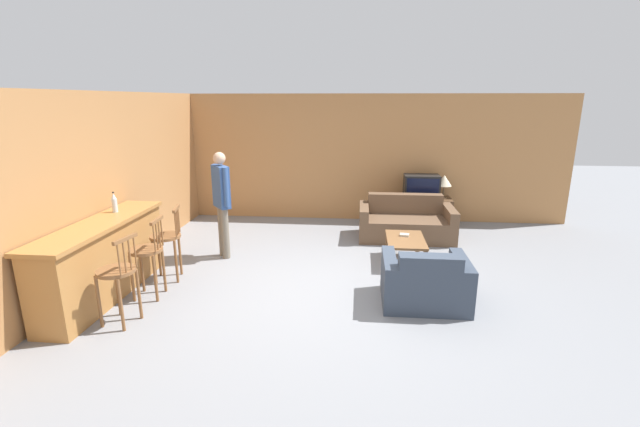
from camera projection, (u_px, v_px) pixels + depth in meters
ground_plane at (322, 290)px, 5.76m from camera, size 24.00×24.00×0.00m
wall_back at (337, 158)px, 8.92m from camera, size 9.40×0.08×2.60m
wall_left at (140, 174)px, 6.97m from camera, size 0.08×8.63×2.60m
bar_counter at (104, 259)px, 5.48m from camera, size 0.55×2.33×1.00m
bar_chair_near at (118, 277)px, 4.78m from camera, size 0.49×0.49×1.05m
bar_chair_mid at (148, 255)px, 5.44m from camera, size 0.45×0.45×1.05m
bar_chair_far at (167, 241)px, 5.98m from camera, size 0.50×0.50×1.05m
couch_far at (406, 223)px, 7.89m from camera, size 1.70×0.91×0.76m
armchair_near at (425, 283)px, 5.32m from camera, size 1.05×0.87×0.75m
coffee_table at (405, 242)px, 6.65m from camera, size 0.58×0.91×0.39m
tv_unit at (420, 212)px, 8.65m from camera, size 1.21×0.53×0.57m
tv at (421, 187)px, 8.52m from camera, size 0.69×0.42×0.47m
bottle at (114, 203)px, 5.80m from camera, size 0.07×0.07×0.28m
book_on_table at (404, 235)px, 6.77m from camera, size 0.16×0.15×0.03m
table_lamp at (444, 181)px, 8.45m from camera, size 0.30×0.30×0.47m
person_by_window at (222, 198)px, 6.74m from camera, size 0.37×0.42×1.71m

